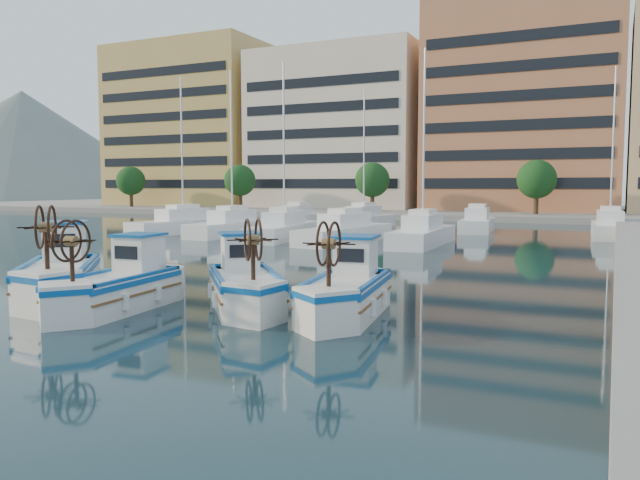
{
  "coord_description": "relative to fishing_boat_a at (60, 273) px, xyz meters",
  "views": [
    {
      "loc": [
        11.46,
        -14.17,
        3.54
      ],
      "look_at": [
        1.44,
        6.92,
        1.5
      ],
      "focal_mm": 35.0,
      "sensor_mm": 36.0,
      "label": 1
    }
  ],
  "objects": [
    {
      "name": "ground",
      "position": [
        4.1,
        0.28,
        -0.83
      ],
      "size": [
        300.0,
        300.0,
        0.0
      ],
      "primitive_type": "plane",
      "color": "#17313D",
      "rests_on": "ground"
    },
    {
      "name": "waterfront",
      "position": [
        13.33,
        65.32,
        10.27
      ],
      "size": [
        180.0,
        40.0,
        25.6
      ],
      "color": "gray",
      "rests_on": "ground"
    },
    {
      "name": "hill_west",
      "position": [
        -135.9,
        110.28,
        -0.83
      ],
      "size": [
        180.0,
        180.0,
        60.0
      ],
      "primitive_type": "cone",
      "color": "slate",
      "rests_on": "ground"
    },
    {
      "name": "yacht_marina",
      "position": [
        0.6,
        27.9,
        -0.3
      ],
      "size": [
        38.92,
        21.88,
        11.5
      ],
      "color": "white",
      "rests_on": "ground"
    },
    {
      "name": "fishing_boat_a",
      "position": [
        0.0,
        0.0,
        0.0
      ],
      "size": [
        4.44,
        4.81,
        3.01
      ],
      "rotation": [
        0.0,
        0.0,
        0.69
      ],
      "color": "white",
      "rests_on": "ground"
    },
    {
      "name": "fishing_boat_b",
      "position": [
        2.84,
        -0.49,
        -0.09
      ],
      "size": [
        2.18,
        4.4,
        2.69
      ],
      "rotation": [
        0.0,
        0.0,
        0.11
      ],
      "color": "white",
      "rests_on": "ground"
    },
    {
      "name": "fishing_boat_c",
      "position": [
        5.93,
        1.29,
        -0.09
      ],
      "size": [
        3.99,
        4.3,
        2.7
      ],
      "rotation": [
        0.0,
        0.0,
        0.69
      ],
      "color": "white",
      "rests_on": "ground"
    },
    {
      "name": "fishing_boat_d",
      "position": [
        9.02,
        1.6,
        -0.09
      ],
      "size": [
        2.36,
        4.43,
        2.69
      ],
      "rotation": [
        0.0,
        0.0,
        0.15
      ],
      "color": "white",
      "rests_on": "ground"
    }
  ]
}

